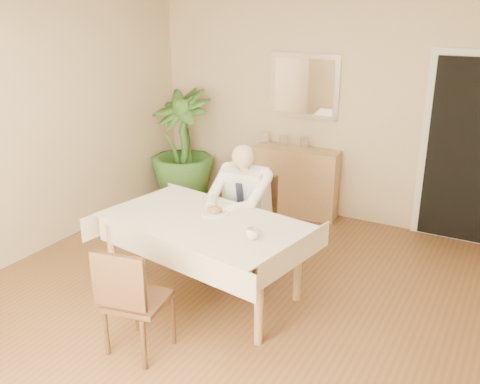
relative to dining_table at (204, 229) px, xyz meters
The scene contains 17 objects.
room 0.67m from the dining_table, 19.99° to the right, with size 5.00×5.02×2.60m.
doorway 2.98m from the dining_table, 53.87° to the left, with size 0.96×0.07×2.10m.
mirror 2.56m from the dining_table, 92.83° to the left, with size 0.86×0.04×0.76m.
dining_table is the anchor object (origin of this frame).
chair_far 0.90m from the dining_table, 90.00° to the left, with size 0.46×0.46×0.89m.
chair_near 0.96m from the dining_table, 91.80° to the right, with size 0.48×0.49×0.87m.
seated_man 0.59m from the dining_table, 90.00° to the left, with size 0.48×0.72×1.24m.
plate 0.20m from the dining_table, 89.39° to the left, with size 0.26×0.26×0.02m, color white.
food 0.21m from the dining_table, 89.39° to the left, with size 0.14×0.14×0.06m, color brown.
knife 0.16m from the dining_table, 69.65° to the left, with size 0.01×0.01×0.13m, color silver.
fork 0.16m from the dining_table, 108.69° to the left, with size 0.01×0.01×0.13m, color silver.
coffee_mug 0.57m from the dining_table, 13.60° to the right, with size 0.11×0.11×0.09m, color white.
sideboard 2.27m from the dining_table, 93.02° to the left, with size 1.03×0.35×0.83m, color #AF8450.
photo_frame_left 2.38m from the dining_table, 104.10° to the left, with size 0.10×0.02×0.14m, color silver.
photo_frame_center 2.32m from the dining_table, 97.85° to the left, with size 0.10×0.02×0.14m, color silver.
photo_frame_right 2.33m from the dining_table, 91.52° to the left, with size 0.10×0.02×0.14m, color silver.
potted_palm 2.54m from the dining_table, 129.15° to the left, with size 0.81×0.81×1.45m, color #2F5B20.
Camera 1 is at (2.10, -3.42, 2.50)m, focal length 40.00 mm.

